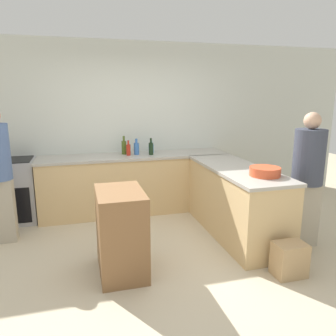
{
  "coord_description": "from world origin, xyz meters",
  "views": [
    {
      "loc": [
        -0.85,
        -3.35,
        1.87
      ],
      "look_at": [
        0.2,
        0.45,
        0.98
      ],
      "focal_mm": 35.0,
      "sensor_mm": 36.0,
      "label": 1
    }
  ],
  "objects_px": {
    "hot_sauce_bottle": "(128,149)",
    "person_at_peninsula": "(307,176)",
    "mixing_bowl": "(265,171)",
    "water_bottle_blue": "(136,148)",
    "dish_soap_bottle": "(151,148)",
    "range_oven": "(9,191)",
    "island_table": "(121,232)",
    "paper_bag": "(289,259)",
    "wine_bottle_dark": "(151,148)",
    "olive_oil_bottle": "(124,147)"
  },
  "relations": [
    {
      "from": "olive_oil_bottle",
      "to": "paper_bag",
      "type": "height_order",
      "value": "olive_oil_bottle"
    },
    {
      "from": "range_oven",
      "to": "dish_soap_bottle",
      "type": "height_order",
      "value": "dish_soap_bottle"
    },
    {
      "from": "wine_bottle_dark",
      "to": "water_bottle_blue",
      "type": "height_order",
      "value": "wine_bottle_dark"
    },
    {
      "from": "olive_oil_bottle",
      "to": "dish_soap_bottle",
      "type": "distance_m",
      "value": 0.45
    },
    {
      "from": "mixing_bowl",
      "to": "hot_sauce_bottle",
      "type": "bearing_deg",
      "value": 127.7
    },
    {
      "from": "olive_oil_bottle",
      "to": "person_at_peninsula",
      "type": "xyz_separation_m",
      "value": [
        1.96,
        -1.88,
        -0.15
      ]
    },
    {
      "from": "hot_sauce_bottle",
      "to": "paper_bag",
      "type": "bearing_deg",
      "value": -60.94
    },
    {
      "from": "mixing_bowl",
      "to": "wine_bottle_dark",
      "type": "relative_size",
      "value": 1.36
    },
    {
      "from": "water_bottle_blue",
      "to": "dish_soap_bottle",
      "type": "height_order",
      "value": "water_bottle_blue"
    },
    {
      "from": "person_at_peninsula",
      "to": "paper_bag",
      "type": "xyz_separation_m",
      "value": [
        -0.6,
        -0.59,
        -0.72
      ]
    },
    {
      "from": "water_bottle_blue",
      "to": "paper_bag",
      "type": "distance_m",
      "value": 2.8
    },
    {
      "from": "range_oven",
      "to": "water_bottle_blue",
      "type": "bearing_deg",
      "value": -0.58
    },
    {
      "from": "range_oven",
      "to": "paper_bag",
      "type": "relative_size",
      "value": 2.6
    },
    {
      "from": "island_table",
      "to": "wine_bottle_dark",
      "type": "distance_m",
      "value": 1.99
    },
    {
      "from": "mixing_bowl",
      "to": "hot_sauce_bottle",
      "type": "distance_m",
      "value": 2.2
    },
    {
      "from": "island_table",
      "to": "mixing_bowl",
      "type": "bearing_deg",
      "value": 2.35
    },
    {
      "from": "island_table",
      "to": "person_at_peninsula",
      "type": "relative_size",
      "value": 0.54
    },
    {
      "from": "island_table",
      "to": "mixing_bowl",
      "type": "relative_size",
      "value": 2.51
    },
    {
      "from": "dish_soap_bottle",
      "to": "water_bottle_blue",
      "type": "bearing_deg",
      "value": -158.8
    },
    {
      "from": "mixing_bowl",
      "to": "dish_soap_bottle",
      "type": "height_order",
      "value": "dish_soap_bottle"
    },
    {
      "from": "wine_bottle_dark",
      "to": "paper_bag",
      "type": "distance_m",
      "value": 2.64
    },
    {
      "from": "wine_bottle_dark",
      "to": "water_bottle_blue",
      "type": "distance_m",
      "value": 0.23
    },
    {
      "from": "hot_sauce_bottle",
      "to": "mixing_bowl",
      "type": "bearing_deg",
      "value": -52.3
    },
    {
      "from": "dish_soap_bottle",
      "to": "paper_bag",
      "type": "relative_size",
      "value": 0.51
    },
    {
      "from": "mixing_bowl",
      "to": "range_oven",
      "type": "bearing_deg",
      "value": 150.06
    },
    {
      "from": "wine_bottle_dark",
      "to": "dish_soap_bottle",
      "type": "height_order",
      "value": "wine_bottle_dark"
    },
    {
      "from": "mixing_bowl",
      "to": "person_at_peninsula",
      "type": "bearing_deg",
      "value": -2.63
    },
    {
      "from": "person_at_peninsula",
      "to": "paper_bag",
      "type": "bearing_deg",
      "value": -135.38
    },
    {
      "from": "range_oven",
      "to": "hot_sauce_bottle",
      "type": "relative_size",
      "value": 4.03
    },
    {
      "from": "hot_sauce_bottle",
      "to": "paper_bag",
      "type": "relative_size",
      "value": 0.65
    },
    {
      "from": "water_bottle_blue",
      "to": "person_at_peninsula",
      "type": "bearing_deg",
      "value": -45.38
    },
    {
      "from": "hot_sauce_bottle",
      "to": "person_at_peninsula",
      "type": "distance_m",
      "value": 2.6
    },
    {
      "from": "island_table",
      "to": "paper_bag",
      "type": "height_order",
      "value": "island_table"
    },
    {
      "from": "mixing_bowl",
      "to": "person_at_peninsula",
      "type": "xyz_separation_m",
      "value": [
        0.57,
        -0.03,
        -0.09
      ]
    },
    {
      "from": "water_bottle_blue",
      "to": "paper_bag",
      "type": "bearing_deg",
      "value": -63.87
    },
    {
      "from": "olive_oil_bottle",
      "to": "person_at_peninsula",
      "type": "height_order",
      "value": "person_at_peninsula"
    },
    {
      "from": "island_table",
      "to": "olive_oil_bottle",
      "type": "distance_m",
      "value": 2.04
    },
    {
      "from": "range_oven",
      "to": "paper_bag",
      "type": "xyz_separation_m",
      "value": [
        3.09,
        -2.42,
        -0.29
      ]
    },
    {
      "from": "paper_bag",
      "to": "water_bottle_blue",
      "type": "bearing_deg",
      "value": 116.13
    },
    {
      "from": "range_oven",
      "to": "dish_soap_bottle",
      "type": "bearing_deg",
      "value": 2.15
    },
    {
      "from": "person_at_peninsula",
      "to": "wine_bottle_dark",
      "type": "bearing_deg",
      "value": 132.35
    },
    {
      "from": "island_table",
      "to": "wine_bottle_dark",
      "type": "bearing_deg",
      "value": 67.72
    },
    {
      "from": "island_table",
      "to": "paper_bag",
      "type": "relative_size",
      "value": 2.5
    },
    {
      "from": "island_table",
      "to": "water_bottle_blue",
      "type": "relative_size",
      "value": 3.58
    },
    {
      "from": "olive_oil_bottle",
      "to": "hot_sauce_bottle",
      "type": "relative_size",
      "value": 1.24
    },
    {
      "from": "paper_bag",
      "to": "hot_sauce_bottle",
      "type": "bearing_deg",
      "value": 119.06
    },
    {
      "from": "water_bottle_blue",
      "to": "dish_soap_bottle",
      "type": "xyz_separation_m",
      "value": [
        0.26,
        0.1,
        -0.03
      ]
    },
    {
      "from": "mixing_bowl",
      "to": "water_bottle_blue",
      "type": "distance_m",
      "value": 2.15
    },
    {
      "from": "water_bottle_blue",
      "to": "person_at_peninsula",
      "type": "xyz_separation_m",
      "value": [
        1.78,
        -1.8,
        -0.13
      ]
    },
    {
      "from": "island_table",
      "to": "paper_bag",
      "type": "bearing_deg",
      "value": -18.12
    }
  ]
}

